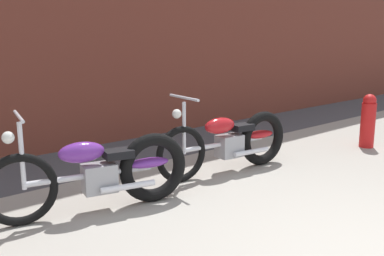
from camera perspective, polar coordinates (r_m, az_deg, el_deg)
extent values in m
cube|color=#9E998E|center=(4.48, 4.05, -10.32)|extent=(36.00, 3.50, 0.01)
torus|color=black|center=(4.24, -21.65, -7.56)|extent=(0.68, 0.24, 0.68)
torus|color=black|center=(4.54, -5.11, -5.20)|extent=(0.74, 0.30, 0.73)
cylinder|color=silver|center=(4.33, -13.10, -6.06)|extent=(1.21, 0.34, 0.06)
cube|color=#99999E|center=(4.37, -12.05, -6.44)|extent=(0.36, 0.29, 0.28)
ellipsoid|color=#6B2D93|center=(4.25, -14.29, -3.10)|extent=(0.47, 0.29, 0.20)
ellipsoid|color=#6B2D93|center=(4.50, -5.71, -4.55)|extent=(0.47, 0.28, 0.10)
cube|color=black|center=(4.36, -9.65, -3.35)|extent=(0.32, 0.26, 0.08)
cylinder|color=silver|center=(4.16, -21.42, -3.45)|extent=(0.05, 0.05, 0.62)
cylinder|color=silver|center=(4.09, -21.79, 1.43)|extent=(0.17, 0.57, 0.03)
sphere|color=white|center=(4.11, -22.98, -1.17)|extent=(0.11, 0.11, 0.11)
cylinder|color=silver|center=(4.32, -8.37, -7.60)|extent=(0.55, 0.19, 0.06)
torus|color=black|center=(5.12, -1.41, -3.47)|extent=(0.68, 0.16, 0.68)
torus|color=black|center=(5.91, 9.22, -1.34)|extent=(0.74, 0.22, 0.73)
cylinder|color=silver|center=(5.48, 4.29, -2.06)|extent=(1.23, 0.20, 0.06)
cube|color=#99999E|center=(5.54, 4.93, -2.35)|extent=(0.34, 0.26, 0.28)
ellipsoid|color=red|center=(5.38, 3.67, 0.31)|extent=(0.46, 0.24, 0.20)
ellipsoid|color=red|center=(5.86, 8.89, -0.83)|extent=(0.46, 0.23, 0.10)
cube|color=black|center=(5.62, 6.55, 0.11)|extent=(0.30, 0.23, 0.08)
cylinder|color=silver|center=(5.07, -1.05, -0.02)|extent=(0.05, 0.05, 0.62)
cylinder|color=silver|center=(5.01, -1.07, 4.01)|extent=(0.10, 0.58, 0.03)
sphere|color=white|center=(4.99, -2.02, 1.87)|extent=(0.11, 0.11, 0.11)
cylinder|color=silver|center=(5.61, 7.79, -3.10)|extent=(0.55, 0.13, 0.06)
cylinder|color=red|center=(7.31, 22.05, 0.33)|extent=(0.22, 0.22, 0.70)
sphere|color=red|center=(7.25, 22.28, 3.35)|extent=(0.20, 0.20, 0.20)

